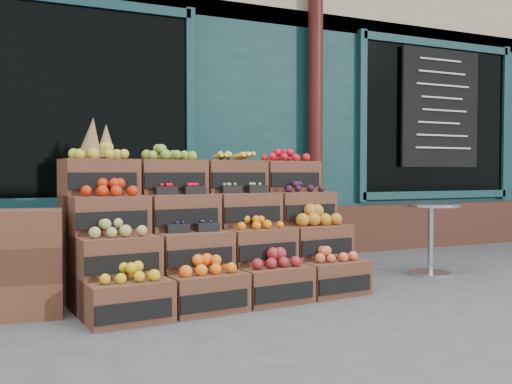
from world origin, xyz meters
name	(u,v)px	position (x,y,z in m)	size (l,w,h in m)	color
ground	(314,299)	(0.00, 0.00, 0.00)	(60.00, 60.00, 0.00)	#4B4B4E
shop_facade	(155,87)	(0.00, 5.11, 2.40)	(12.00, 6.24, 4.80)	#103436
crate_display	(212,241)	(-0.69, 0.50, 0.45)	(2.43, 1.36, 1.46)	brown
spare_crates	(25,263)	(-2.15, 0.36, 0.38)	(0.54, 0.41, 0.76)	brown
bistro_table	(431,230)	(1.62, 0.49, 0.45)	(0.57, 0.57, 0.71)	silver
shopkeeper	(30,179)	(-2.00, 2.67, 0.95)	(0.69, 0.46, 1.90)	#1F6C39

